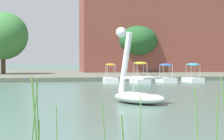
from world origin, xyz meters
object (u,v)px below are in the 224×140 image
at_px(pedal_boat_yellow, 140,77).
at_px(bicycle_parked, 149,72).
at_px(tree_sapling_by_fence, 3,36).
at_px(pedal_boat_cyan, 193,77).
at_px(swan_boat, 137,90).
at_px(pedal_boat_orange, 110,77).
at_px(tree_broadleaf_left, 137,41).
at_px(pedal_boat_blue, 166,77).

height_order(pedal_boat_yellow, bicycle_parked, pedal_boat_yellow).
relative_size(pedal_boat_yellow, tree_sapling_by_fence, 0.29).
relative_size(pedal_boat_yellow, pedal_boat_cyan, 1.04).
bearing_deg(pedal_boat_cyan, swan_boat, -118.93).
bearing_deg(bicycle_parked, pedal_boat_yellow, -113.40).
relative_size(swan_boat, pedal_boat_orange, 1.61).
distance_m(pedal_boat_cyan, tree_broadleaf_left, 16.84).
height_order(swan_boat, pedal_boat_cyan, swan_boat).
distance_m(swan_boat, pedal_boat_orange, 15.98).
height_order(pedal_boat_cyan, tree_sapling_by_fence, tree_sapling_by_fence).
relative_size(swan_boat, tree_sapling_by_fence, 0.42).
bearing_deg(pedal_boat_orange, pedal_boat_yellow, -7.06).
bearing_deg(pedal_boat_blue, tree_sapling_by_fence, 138.21).
bearing_deg(pedal_boat_blue, bicycle_parked, 92.18).
distance_m(pedal_boat_yellow, tree_broadleaf_left, 17.49).
bearing_deg(pedal_boat_blue, tree_broadleaf_left, 84.42).
bearing_deg(bicycle_parked, tree_sapling_by_fence, 150.11).
relative_size(pedal_boat_blue, bicycle_parked, 1.22).
relative_size(tree_broadleaf_left, bicycle_parked, 3.42).
xyz_separation_m(pedal_boat_orange, pedal_boat_yellow, (2.43, -0.30, 0.00)).
distance_m(swan_boat, pedal_boat_yellow, 16.12).
distance_m(swan_boat, tree_broadleaf_left, 33.40).
bearing_deg(pedal_boat_blue, pedal_boat_orange, 178.26).
xyz_separation_m(pedal_boat_orange, bicycle_parked, (4.49, 4.47, 0.28)).
height_order(pedal_boat_blue, pedal_boat_cyan, pedal_boat_cyan).
xyz_separation_m(pedal_boat_blue, tree_sapling_by_fence, (-14.12, 12.62, 4.04)).
xyz_separation_m(pedal_boat_cyan, bicycle_parked, (-2.56, 4.52, 0.27)).
bearing_deg(pedal_boat_orange, tree_broadleaf_left, 68.99).
height_order(pedal_boat_orange, pedal_boat_yellow, pedal_boat_yellow).
relative_size(pedal_boat_orange, tree_sapling_by_fence, 0.26).
distance_m(pedal_boat_cyan, tree_sapling_by_fence, 21.11).
bearing_deg(tree_sapling_by_fence, bicycle_parked, -29.89).
bearing_deg(tree_broadleaf_left, swan_boat, -103.90).
distance_m(tree_sapling_by_fence, bicycle_parked, 16.51).
bearing_deg(bicycle_parked, pedal_boat_blue, -87.82).
distance_m(pedal_boat_blue, bicycle_parked, 4.62).
xyz_separation_m(pedal_boat_orange, pedal_boat_cyan, (7.05, -0.05, 0.01)).
relative_size(tree_broadleaf_left, tree_sapling_by_fence, 0.75).
bearing_deg(pedal_boat_yellow, tree_broadleaf_left, 76.97).
bearing_deg(pedal_boat_yellow, bicycle_parked, 66.60).
height_order(swan_boat, pedal_boat_yellow, swan_boat).
distance_m(tree_broadleaf_left, tree_sapling_by_fence, 16.20).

